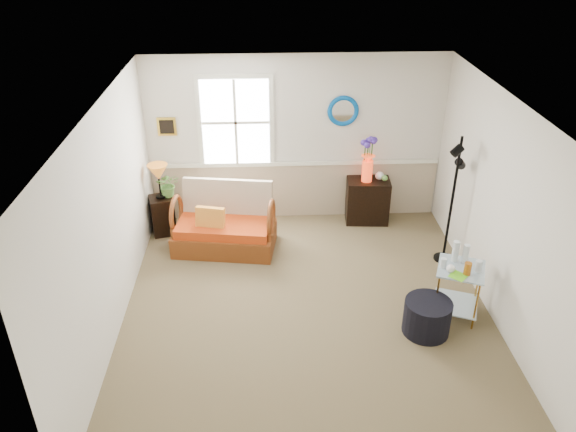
{
  "coord_description": "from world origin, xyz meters",
  "views": [
    {
      "loc": [
        -0.49,
        -5.52,
        4.41
      ],
      "look_at": [
        -0.22,
        0.23,
        1.23
      ],
      "focal_mm": 35.0,
      "sensor_mm": 36.0,
      "label": 1
    }
  ],
  "objects_px": {
    "lamp_stand": "(163,215)",
    "ottoman": "(427,317)",
    "cabinet": "(367,201)",
    "side_table": "(457,291)",
    "floor_lamp": "(452,201)",
    "loveseat": "(224,219)"
  },
  "relations": [
    {
      "from": "loveseat",
      "to": "lamp_stand",
      "type": "bearing_deg",
      "value": 161.89
    },
    {
      "from": "loveseat",
      "to": "floor_lamp",
      "type": "relative_size",
      "value": 0.77
    },
    {
      "from": "lamp_stand",
      "to": "ottoman",
      "type": "xyz_separation_m",
      "value": [
        3.42,
        -2.47,
        -0.09
      ]
    },
    {
      "from": "lamp_stand",
      "to": "cabinet",
      "type": "height_order",
      "value": "cabinet"
    },
    {
      "from": "loveseat",
      "to": "side_table",
      "type": "xyz_separation_m",
      "value": [
        2.89,
        -1.68,
        -0.13
      ]
    },
    {
      "from": "lamp_stand",
      "to": "floor_lamp",
      "type": "height_order",
      "value": "floor_lamp"
    },
    {
      "from": "cabinet",
      "to": "floor_lamp",
      "type": "distance_m",
      "value": 1.6
    },
    {
      "from": "loveseat",
      "to": "lamp_stand",
      "type": "height_order",
      "value": "loveseat"
    },
    {
      "from": "cabinet",
      "to": "floor_lamp",
      "type": "relative_size",
      "value": 0.38
    },
    {
      "from": "side_table",
      "to": "ottoman",
      "type": "xyz_separation_m",
      "value": [
        -0.44,
        -0.31,
        -0.13
      ]
    },
    {
      "from": "loveseat",
      "to": "cabinet",
      "type": "height_order",
      "value": "loveseat"
    },
    {
      "from": "side_table",
      "to": "loveseat",
      "type": "bearing_deg",
      "value": 149.84
    },
    {
      "from": "lamp_stand",
      "to": "floor_lamp",
      "type": "relative_size",
      "value": 0.32
    },
    {
      "from": "cabinet",
      "to": "lamp_stand",
      "type": "bearing_deg",
      "value": -172.02
    },
    {
      "from": "side_table",
      "to": "floor_lamp",
      "type": "distance_m",
      "value": 1.37
    },
    {
      "from": "loveseat",
      "to": "lamp_stand",
      "type": "relative_size",
      "value": 2.39
    },
    {
      "from": "cabinet",
      "to": "ottoman",
      "type": "relative_size",
      "value": 1.28
    },
    {
      "from": "side_table",
      "to": "ottoman",
      "type": "bearing_deg",
      "value": -144.94
    },
    {
      "from": "loveseat",
      "to": "side_table",
      "type": "height_order",
      "value": "loveseat"
    },
    {
      "from": "cabinet",
      "to": "side_table",
      "type": "relative_size",
      "value": 1.04
    },
    {
      "from": "cabinet",
      "to": "ottoman",
      "type": "height_order",
      "value": "cabinet"
    },
    {
      "from": "cabinet",
      "to": "side_table",
      "type": "bearing_deg",
      "value": -70.28
    }
  ]
}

